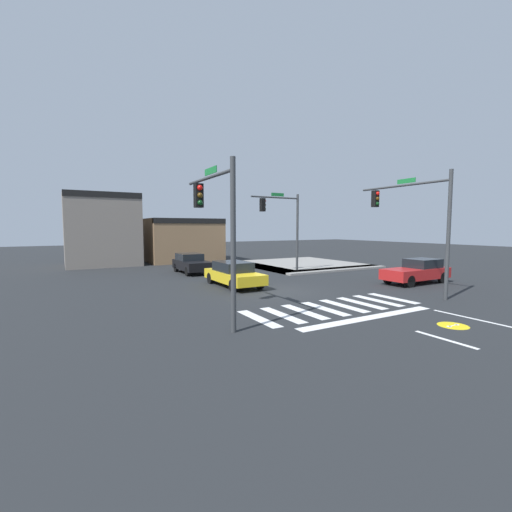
% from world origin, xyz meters
% --- Properties ---
extents(ground_plane, '(120.00, 120.00, 0.00)m').
position_xyz_m(ground_plane, '(0.00, 0.00, 0.00)').
color(ground_plane, '#232628').
extents(crosswalk_near, '(8.09, 2.79, 0.01)m').
position_xyz_m(crosswalk_near, '(0.00, -4.50, 0.00)').
color(crosswalk_near, silver).
rests_on(crosswalk_near, ground_plane).
extents(bike_detector_marking, '(1.03, 1.03, 0.01)m').
position_xyz_m(bike_detector_marking, '(1.71, -8.74, 0.00)').
color(bike_detector_marking, yellow).
rests_on(bike_detector_marking, ground_plane).
extents(curb_corner_northeast, '(10.00, 10.60, 0.15)m').
position_xyz_m(curb_corner_northeast, '(8.49, 9.42, 0.07)').
color(curb_corner_northeast, gray).
rests_on(curb_corner_northeast, ground_plane).
extents(storefront_row, '(14.23, 5.71, 6.49)m').
position_xyz_m(storefront_row, '(-3.63, 18.79, 2.80)').
color(storefront_row, gray).
rests_on(storefront_row, ground_plane).
extents(traffic_signal_southeast, '(0.32, 5.45, 6.19)m').
position_xyz_m(traffic_signal_southeast, '(5.76, -4.05, 4.27)').
color(traffic_signal_southeast, '#383A3D').
rests_on(traffic_signal_southeast, ground_plane).
extents(traffic_signal_northeast, '(4.17, 0.32, 6.01)m').
position_xyz_m(traffic_signal_northeast, '(4.33, 5.94, 4.16)').
color(traffic_signal_northeast, '#383A3D').
rests_on(traffic_signal_northeast, ground_plane).
extents(traffic_signal_southwest, '(0.32, 4.22, 5.73)m').
position_xyz_m(traffic_signal_southwest, '(-5.38, -4.15, 3.94)').
color(traffic_signal_southwest, '#383A3D').
rests_on(traffic_signal_southwest, ground_plane).
extents(car_red, '(4.59, 1.74, 1.51)m').
position_xyz_m(car_red, '(8.96, -2.16, 0.75)').
color(car_red, red).
rests_on(car_red, ground_plane).
extents(car_yellow, '(1.89, 4.71, 1.44)m').
position_xyz_m(car_yellow, '(-1.43, 2.54, 0.74)').
color(car_yellow, gold).
rests_on(car_yellow, ground_plane).
extents(car_black, '(1.90, 4.11, 1.46)m').
position_xyz_m(car_black, '(-1.62, 9.49, 0.75)').
color(car_black, black).
rests_on(car_black, ground_plane).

